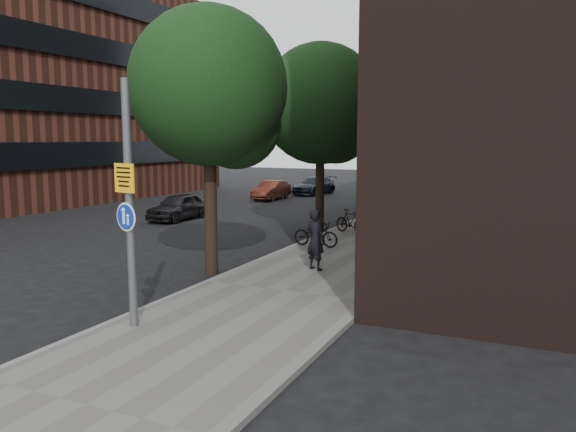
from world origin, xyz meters
The scene contains 15 objects.
ground centered at (0.00, 0.00, 0.00)m, with size 120.00×120.00×0.00m, color black.
sidewalk centered at (0.25, 10.00, 0.06)m, with size 4.50×60.00×0.12m, color #62605B.
curb_edge centered at (-2.00, 10.00, 0.07)m, with size 0.15×60.00×0.13m, color slate.
street_tree_near centered at (-2.53, 4.64, 5.11)m, with size 4.40×4.40×7.50m.
street_tree_mid centered at (-2.53, 13.14, 5.11)m, with size 5.00×5.00×7.80m.
street_tree_far centered at (-2.53, 22.14, 5.11)m, with size 5.00×5.00×7.80m.
signpost centered at (-1.38, -0.34, 2.59)m, with size 0.56×0.16×4.89m.
pedestrian centered at (0.12, 5.74, 1.00)m, with size 0.64×0.42×1.77m, color black.
parked_bike_facade_near centered at (2.00, 8.59, 0.61)m, with size 0.65×1.87×0.98m, color black.
parked_bike_facade_far centered at (2.00, 11.11, 0.63)m, with size 0.48×1.71×1.03m, color black.
parked_bike_curb_near centered at (-1.20, 9.05, 0.56)m, with size 0.58×1.68×0.88m, color black.
parked_bike_curb_far centered at (-0.97, 12.24, 0.60)m, with size 0.45×1.59×0.95m, color black.
parked_car_near centered at (-9.96, 13.21, 0.64)m, with size 1.51×3.74×1.28m, color black.
parked_car_mid centered at (-9.98, 23.28, 0.60)m, with size 1.27×3.65×1.20m, color maroon.
parked_car_far centered at (-8.80, 27.71, 0.61)m, with size 1.71×4.20×1.22m, color #19212D.
Camera 1 is at (6.00, -8.96, 3.85)m, focal length 35.00 mm.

